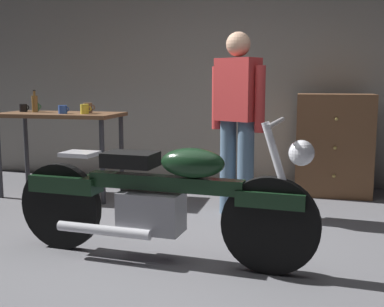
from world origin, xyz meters
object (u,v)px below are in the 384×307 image
Objects in this scene: mug_green_speckled at (36,107)px; mug_yellow_tall at (85,109)px; mug_blue_enamel at (63,109)px; mug_brown_stoneware at (88,108)px; mug_black_matte at (24,108)px; motorcycle at (160,197)px; bottle at (35,103)px; person_standing at (237,116)px; wooden_dresser at (334,145)px.

mug_yellow_tall is at bearing -23.06° from mug_green_speckled.
mug_blue_enamel is 0.26m from mug_brown_stoneware.
mug_blue_enamel is at bearing -17.77° from mug_black_matte.
motorcycle is 17.42× the size of mug_brown_stoneware.
bottle reaches higher than mug_yellow_tall.
bottle is (-1.92, 1.64, 0.55)m from motorcycle.
mug_blue_enamel is 0.24m from mug_yellow_tall.
mug_yellow_tall is 0.14m from mug_brown_stoneware.
mug_black_matte is at bearing 18.46° from person_standing.
mug_brown_stoneware is at bearing 101.56° from mug_yellow_tall.
wooden_dresser is 2.92m from mug_blue_enamel.
bottle is (-2.27, 0.38, 0.07)m from person_standing.
motorcycle is 2.73m from mug_black_matte.
bottle is at bearing 179.84° from mug_brown_stoneware.
bottle reaches higher than wooden_dresser.
mug_blue_enamel is (-1.51, 1.50, 0.49)m from motorcycle.
bottle reaches higher than mug_blue_enamel.
mug_black_matte is 0.18m from bottle.
person_standing is 2.44m from mug_green_speckled.
mug_yellow_tall is at bearing -12.13° from mug_black_matte.
mug_brown_stoneware reaches higher than mug_yellow_tall.
mug_yellow_tall is at bearing 19.69° from person_standing.
person_standing reaches higher than mug_brown_stoneware.
mug_yellow_tall is 1.15× the size of mug_green_speckled.
mug_yellow_tall is (-1.62, 0.24, 0.03)m from person_standing.
person_standing is at bearing -12.93° from mug_brown_stoneware.
person_standing is 1.64m from mug_yellow_tall.
mug_black_matte is 0.96× the size of mug_blue_enamel.
person_standing reaches higher than mug_green_speckled.
wooden_dresser is at bearing 17.58° from mug_yellow_tall.
mug_black_matte is 0.96× the size of mug_yellow_tall.
mug_brown_stoneware is (0.79, -0.04, 0.01)m from mug_black_matte.
mug_black_matte is 0.48× the size of bottle.
mug_blue_enamel is at bearing -19.51° from bottle.
mug_blue_enamel is at bearing -163.73° from wooden_dresser.
bottle is at bearing -168.22° from wooden_dresser.
mug_black_matte is 0.93× the size of mug_brown_stoneware.
person_standing reaches higher than mug_black_matte.
motorcycle is 2.18m from mug_blue_enamel.
motorcycle is at bearing -40.57° from bottle.
mug_yellow_tall is at bearing -11.84° from bottle.
wooden_dresser is (0.91, 1.04, -0.38)m from person_standing.
person_standing is 1.44m from wooden_dresser.
wooden_dresser reaches higher than mug_blue_enamel.
wooden_dresser reaches higher than mug_black_matte.
wooden_dresser is 3.43m from mug_black_matte.
mug_brown_stoneware reaches higher than mug_black_matte.
mug_yellow_tall is at bearing -78.44° from mug_brown_stoneware.
wooden_dresser is 9.09× the size of mug_blue_enamel.
person_standing is 2.30m from bottle.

